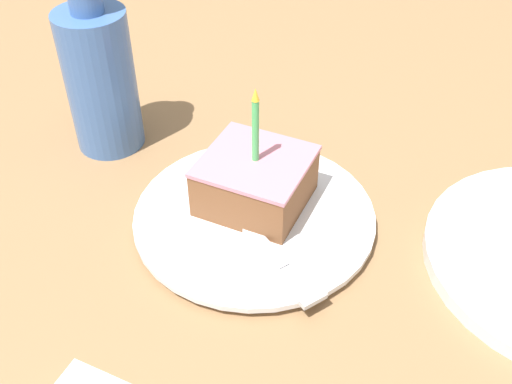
% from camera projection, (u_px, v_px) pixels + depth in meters
% --- Properties ---
extents(ground_plane, '(2.40, 2.40, 0.04)m').
position_uv_depth(ground_plane, '(248.00, 246.00, 0.59)').
color(ground_plane, olive).
rests_on(ground_plane, ground).
extents(plate, '(0.23, 0.23, 0.01)m').
position_uv_depth(plate, '(256.00, 217.00, 0.58)').
color(plate, silver).
rests_on(plate, ground_plane).
extents(cake_slice, '(0.09, 0.10, 0.13)m').
position_uv_depth(cake_slice, '(255.00, 180.00, 0.57)').
color(cake_slice, brown).
rests_on(cake_slice, plate).
extents(fork, '(0.11, 0.16, 0.00)m').
position_uv_depth(fork, '(265.00, 247.00, 0.54)').
color(fork, silver).
rests_on(fork, plate).
extents(bottle, '(0.07, 0.07, 0.21)m').
position_uv_depth(bottle, '(100.00, 75.00, 0.63)').
color(bottle, '#3F66A5').
rests_on(bottle, ground_plane).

